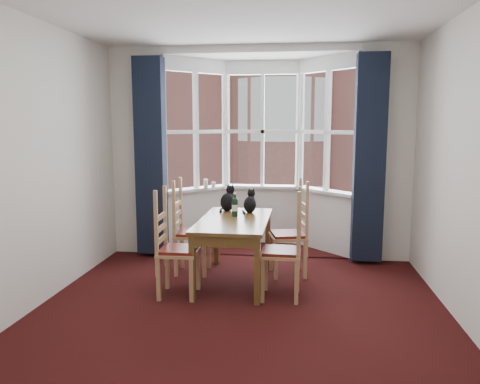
% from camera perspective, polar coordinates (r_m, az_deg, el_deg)
% --- Properties ---
extents(floor, '(4.50, 4.50, 0.00)m').
position_cam_1_polar(floor, '(4.38, -0.47, -15.77)').
color(floor, black).
rests_on(floor, ground).
extents(wall_left, '(0.00, 4.50, 4.50)m').
position_cam_1_polar(wall_left, '(4.72, -25.37, 2.79)').
color(wall_left, silver).
rests_on(wall_left, floor).
extents(wall_near, '(4.00, 0.00, 4.00)m').
position_cam_1_polar(wall_near, '(1.84, -9.79, -4.03)').
color(wall_near, silver).
rests_on(wall_near, floor).
extents(wall_back_pier_left, '(0.70, 0.12, 2.80)m').
position_cam_1_polar(wall_back_pier_left, '(6.60, -12.25, 4.75)').
color(wall_back_pier_left, silver).
rests_on(wall_back_pier_left, floor).
extents(wall_back_pier_right, '(0.70, 0.12, 2.80)m').
position_cam_1_polar(wall_back_pier_right, '(6.33, 17.32, 4.42)').
color(wall_back_pier_right, silver).
rests_on(wall_back_pier_right, floor).
extents(bay_window, '(2.76, 0.94, 2.80)m').
position_cam_1_polar(bay_window, '(6.75, 2.59, 5.01)').
color(bay_window, white).
rests_on(bay_window, floor).
extents(curtain_left, '(0.38, 0.22, 2.60)m').
position_cam_1_polar(curtain_left, '(6.36, -10.81, 4.21)').
color(curtain_left, black).
rests_on(curtain_left, floor).
extents(curtain_right, '(0.38, 0.22, 2.60)m').
position_cam_1_polar(curtain_right, '(6.12, 15.48, 3.90)').
color(curtain_right, black).
rests_on(curtain_right, floor).
extents(dining_table, '(0.78, 1.43, 0.73)m').
position_cam_1_polar(dining_table, '(5.28, -0.71, -4.24)').
color(dining_table, brown).
rests_on(dining_table, floor).
extents(chair_left_near, '(0.41, 0.43, 0.92)m').
position_cam_1_polar(chair_left_near, '(4.96, -8.55, -7.16)').
color(chair_left_near, tan).
rests_on(chair_left_near, floor).
extents(chair_left_far, '(0.41, 0.43, 0.92)m').
position_cam_1_polar(chair_left_far, '(5.69, -6.70, -5.13)').
color(chair_left_far, tan).
rests_on(chair_left_far, floor).
extents(chair_right_near, '(0.41, 0.43, 0.92)m').
position_cam_1_polar(chair_right_near, '(4.86, 6.09, -7.45)').
color(chair_right_near, tan).
rests_on(chair_right_near, floor).
extents(chair_right_far, '(0.48, 0.50, 0.92)m').
position_cam_1_polar(chair_right_far, '(5.61, 6.78, -5.32)').
color(chair_right_far, tan).
rests_on(chair_right_far, floor).
extents(cat_left, '(0.24, 0.28, 0.33)m').
position_cam_1_polar(cat_left, '(5.75, -1.50, -1.04)').
color(cat_left, black).
rests_on(cat_left, dining_table).
extents(cat_right, '(0.18, 0.23, 0.30)m').
position_cam_1_polar(cat_right, '(5.64, 1.23, -1.38)').
color(cat_right, black).
rests_on(cat_right, dining_table).
extents(wine_bottle, '(0.07, 0.07, 0.27)m').
position_cam_1_polar(wine_bottle, '(5.39, -0.63, -1.75)').
color(wine_bottle, black).
rests_on(wine_bottle, dining_table).
extents(candle_tall, '(0.06, 0.06, 0.13)m').
position_cam_1_polar(candle_tall, '(6.75, -4.20, 1.03)').
color(candle_tall, white).
rests_on(candle_tall, bay_window).
extents(candle_short, '(0.06, 0.06, 0.09)m').
position_cam_1_polar(candle_short, '(6.76, -3.24, 0.87)').
color(candle_short, white).
rests_on(candle_short, bay_window).
extents(street, '(80.00, 80.00, 0.00)m').
position_cam_1_polar(street, '(37.05, 6.10, -3.87)').
color(street, '#333335').
rests_on(street, ground).
extents(tenement_building, '(18.40, 7.80, 15.20)m').
position_cam_1_polar(tenement_building, '(17.99, 5.43, 7.67)').
color(tenement_building, '#95584D').
rests_on(tenement_building, street).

